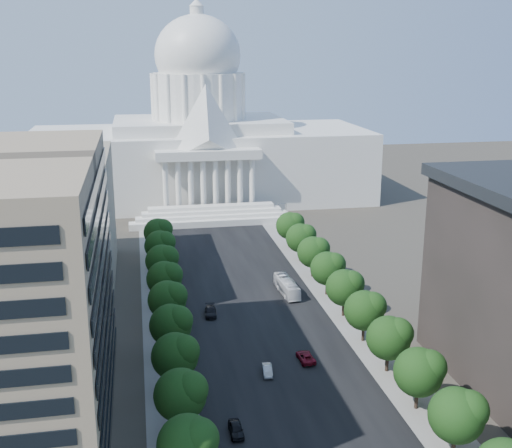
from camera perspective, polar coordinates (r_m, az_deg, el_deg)
road_asphalt at (r=147.55m, az=-1.15°, el=-5.89°), size 30.00×260.00×0.01m
sidewalk_left at (r=145.90m, az=-8.57°, el=-6.33°), size 8.00×260.00×0.02m
sidewalk_right at (r=151.59m, az=5.99°, el=-5.39°), size 8.00×260.00×0.02m
capitol at (r=234.03m, az=-5.01°, el=7.11°), size 120.00×56.00×73.00m
office_block_left_far at (r=152.86m, az=-19.87°, el=-0.16°), size 38.00×52.00×30.00m
tree_l_b at (r=84.10m, az=-5.90°, el=-18.81°), size 7.79×7.60×9.97m
tree_l_c at (r=94.25m, az=-6.54°, el=-14.74°), size 7.79×7.60×9.97m
tree_l_d at (r=104.79m, az=-7.04°, el=-11.47°), size 7.79×7.60×9.97m
tree_l_e at (r=115.62m, az=-7.43°, el=-8.80°), size 7.79×7.60×9.97m
tree_l_f at (r=126.66m, az=-7.75°, el=-6.60°), size 7.79×7.60×9.97m
tree_l_g at (r=137.86m, az=-8.02°, el=-4.75°), size 7.79×7.60×9.97m
tree_l_h at (r=149.18m, az=-8.24°, el=-3.18°), size 7.79×7.60×9.97m
tree_l_i at (r=160.60m, az=-8.44°, el=-1.83°), size 7.79×7.60×9.97m
tree_l_j at (r=172.11m, az=-8.61°, el=-0.66°), size 7.79×7.60×9.97m
tree_r_b at (r=93.27m, az=17.64°, el=-15.78°), size 7.79×7.60×9.97m
tree_r_c at (r=102.52m, az=14.47°, el=-12.52°), size 7.79×7.60×9.97m
tree_r_d at (r=112.29m, az=11.90°, el=-9.79°), size 7.79×7.60×9.97m
tree_r_e at (r=122.45m, az=9.78°, el=-7.48°), size 7.79×7.60×9.97m
tree_r_f at (r=132.92m, az=8.00°, el=-5.53°), size 7.79×7.60×9.97m
tree_r_g at (r=143.64m, az=6.50°, el=-3.86°), size 7.79×7.60×9.97m
tree_r_h at (r=154.54m, az=5.21°, el=-2.42°), size 7.79×7.60×9.97m
tree_r_i at (r=165.59m, az=4.10°, el=-1.17°), size 7.79×7.60×9.97m
tree_r_j at (r=176.77m, az=3.13°, el=-0.08°), size 7.79×7.60×9.97m
streetlight_b at (r=102.80m, az=15.45°, el=-12.91°), size 2.61×0.44×9.00m
streetlight_c at (r=123.39m, az=10.42°, el=-7.65°), size 2.61×0.44×9.00m
streetlight_d at (r=145.37m, az=6.95°, el=-3.90°), size 2.61×0.44×9.00m
streetlight_e at (r=168.19m, az=4.43°, el=-1.14°), size 2.61×0.44×9.00m
streetlight_f at (r=191.56m, az=2.51°, el=0.96°), size 2.61×0.44×9.00m
car_dark_a at (r=96.51m, az=-1.79°, el=-17.78°), size 1.96×4.80×1.63m
car_silver at (r=111.64m, az=1.01°, el=-12.87°), size 2.00×4.57×1.46m
car_red at (r=116.19m, az=4.43°, el=-11.70°), size 2.77×5.58×1.52m
car_dark_b at (r=134.29m, az=-4.06°, el=-7.78°), size 2.72×5.83×1.65m
city_bus at (r=145.12m, az=2.76°, el=-5.56°), size 3.63×12.46×3.43m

